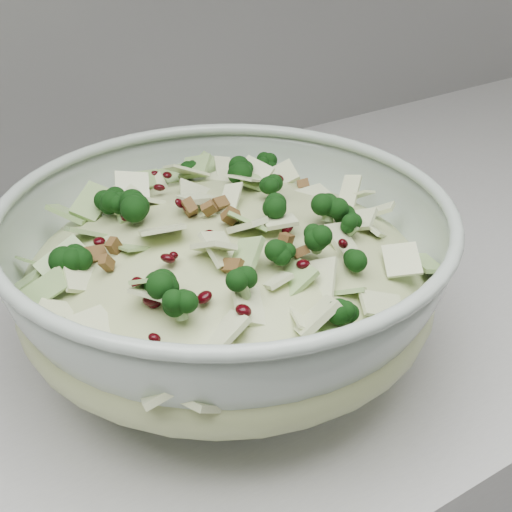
# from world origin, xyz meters

# --- Properties ---
(counter) EXTENTS (3.60, 0.60, 0.90)m
(counter) POSITION_xyz_m (0.00, 1.70, 0.45)
(counter) COLOR #ACACA8
(counter) RESTS_ON floor
(mixing_bowl) EXTENTS (0.37, 0.37, 0.13)m
(mixing_bowl) POSITION_xyz_m (-0.25, 1.60, 0.97)
(mixing_bowl) COLOR #A2B3A5
(mixing_bowl) RESTS_ON counter
(salad) EXTENTS (0.35, 0.35, 0.13)m
(salad) POSITION_xyz_m (-0.25, 1.60, 0.99)
(salad) COLOR #C4CD8C
(salad) RESTS_ON mixing_bowl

